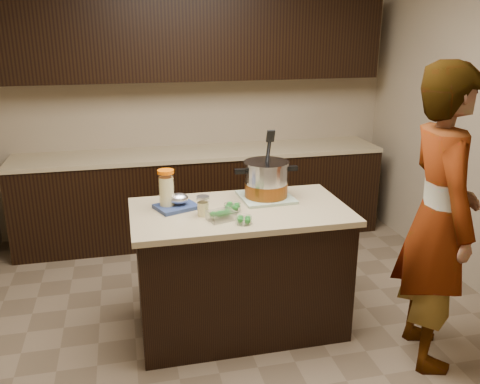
# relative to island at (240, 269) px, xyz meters

# --- Properties ---
(ground_plane) EXTENTS (4.00, 4.00, 0.00)m
(ground_plane) POSITION_rel_island_xyz_m (0.00, 0.00, -0.45)
(ground_plane) COLOR brown
(ground_plane) RESTS_ON ground
(room_shell) EXTENTS (4.04, 4.04, 2.72)m
(room_shell) POSITION_rel_island_xyz_m (0.00, 0.00, 1.26)
(room_shell) COLOR tan
(room_shell) RESTS_ON ground
(back_cabinets) EXTENTS (3.60, 0.63, 2.33)m
(back_cabinets) POSITION_rel_island_xyz_m (0.00, 1.74, 0.49)
(back_cabinets) COLOR black
(back_cabinets) RESTS_ON ground
(island) EXTENTS (1.46, 0.81, 0.90)m
(island) POSITION_rel_island_xyz_m (0.00, 0.00, 0.00)
(island) COLOR black
(island) RESTS_ON ground
(dish_towel) EXTENTS (0.38, 0.38, 0.02)m
(dish_towel) POSITION_rel_island_xyz_m (0.23, 0.17, 0.46)
(dish_towel) COLOR #5B865A
(dish_towel) RESTS_ON island
(stock_pot) EXTENTS (0.45, 0.33, 0.46)m
(stock_pot) POSITION_rel_island_xyz_m (0.23, 0.17, 0.57)
(stock_pot) COLOR #B7B7BC
(stock_pot) RESTS_ON dish_towel
(lemonade_pitcher) EXTENTS (0.13, 0.13, 0.27)m
(lemonade_pitcher) POSITION_rel_island_xyz_m (-0.48, 0.12, 0.57)
(lemonade_pitcher) COLOR #E3D58B
(lemonade_pitcher) RESTS_ON island
(mason_jar) EXTENTS (0.10, 0.10, 0.14)m
(mason_jar) POSITION_rel_island_xyz_m (-0.26, -0.07, 0.51)
(mason_jar) COLOR #E3D58B
(mason_jar) RESTS_ON island
(broccoli_tub_left) EXTENTS (0.11, 0.11, 0.05)m
(broccoli_tub_left) POSITION_rel_island_xyz_m (-0.06, -0.04, 0.47)
(broccoli_tub_left) COLOR silver
(broccoli_tub_left) RESTS_ON island
(broccoli_tub_right) EXTENTS (0.12, 0.12, 0.05)m
(broccoli_tub_right) POSITION_rel_island_xyz_m (-0.04, -0.27, 0.47)
(broccoli_tub_right) COLOR silver
(broccoli_tub_right) RESTS_ON island
(broccoli_tub_rect) EXTENTS (0.19, 0.16, 0.06)m
(broccoli_tub_rect) POSITION_rel_island_xyz_m (-0.16, -0.17, 0.47)
(broccoli_tub_rect) COLOR silver
(broccoli_tub_rect) RESTS_ON island
(blue_tray) EXTENTS (0.32, 0.29, 0.10)m
(blue_tray) POSITION_rel_island_xyz_m (-0.41, 0.10, 0.48)
(blue_tray) COLOR navy
(blue_tray) RESTS_ON island
(person) EXTENTS (0.60, 0.78, 1.90)m
(person) POSITION_rel_island_xyz_m (1.11, -0.59, 0.50)
(person) COLOR gray
(person) RESTS_ON ground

